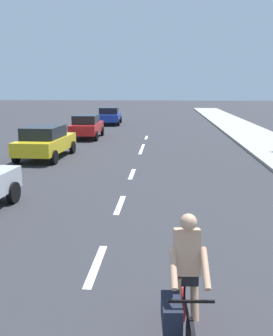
# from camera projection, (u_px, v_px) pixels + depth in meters

# --- Properties ---
(ground_plane) EXTENTS (160.00, 160.00, 0.00)m
(ground_plane) POSITION_uv_depth(u_px,v_px,m) (140.00, 154.00, 19.46)
(ground_plane) COLOR #2D2D33
(lane_stripe_2) EXTENTS (0.16, 1.80, 0.01)m
(lane_stripe_2) POSITION_uv_depth(u_px,v_px,m) (96.00, 265.00, 7.33)
(lane_stripe_2) COLOR white
(lane_stripe_2) RESTS_ON ground
(lane_stripe_3) EXTENTS (0.16, 1.80, 0.01)m
(lane_stripe_3) POSITION_uv_depth(u_px,v_px,m) (120.00, 205.00, 11.09)
(lane_stripe_3) COLOR white
(lane_stripe_3) RESTS_ON ground
(lane_stripe_4) EXTENTS (0.16, 1.80, 0.01)m
(lane_stripe_4) POSITION_uv_depth(u_px,v_px,m) (132.00, 174.00, 15.02)
(lane_stripe_4) COLOR white
(lane_stripe_4) RESTS_ON ground
(lane_stripe_5) EXTENTS (0.16, 1.80, 0.01)m
(lane_stripe_5) POSITION_uv_depth(u_px,v_px,m) (141.00, 151.00, 20.31)
(lane_stripe_5) COLOR white
(lane_stripe_5) RESTS_ON ground
(lane_stripe_6) EXTENTS (0.16, 1.80, 0.01)m
(lane_stripe_6) POSITION_uv_depth(u_px,v_px,m) (143.00, 147.00, 21.92)
(lane_stripe_6) COLOR white
(lane_stripe_6) RESTS_ON ground
(lane_stripe_7) EXTENTS (0.16, 1.80, 0.01)m
(lane_stripe_7) POSITION_uv_depth(u_px,v_px,m) (146.00, 138.00, 25.85)
(lane_stripe_7) COLOR white
(lane_stripe_7) RESTS_ON ground
(cyclist) EXTENTS (0.65, 1.71, 1.82)m
(cyclist) POSITION_uv_depth(u_px,v_px,m) (183.00, 287.00, 4.93)
(cyclist) COLOR black
(cyclist) RESTS_ON ground
(parked_car_yellow) EXTENTS (2.11, 4.34, 1.57)m
(parked_car_yellow) POSITION_uv_depth(u_px,v_px,m) (45.00, 141.00, 18.20)
(parked_car_yellow) COLOR gold
(parked_car_yellow) RESTS_ON ground
(parked_car_red) EXTENTS (1.96, 4.09, 1.57)m
(parked_car_red) POSITION_uv_depth(u_px,v_px,m) (87.00, 126.00, 25.39)
(parked_car_red) COLOR red
(parked_car_red) RESTS_ON ground
(parked_car_blue) EXTENTS (2.25, 4.55, 1.57)m
(parked_car_blue) POSITION_uv_depth(u_px,v_px,m) (109.00, 115.00, 34.87)
(parked_car_blue) COLOR #1E389E
(parked_car_blue) RESTS_ON ground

